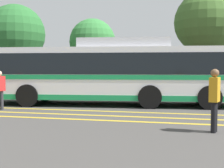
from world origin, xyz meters
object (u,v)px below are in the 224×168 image
at_px(tree_0, 16,34).
at_px(parked_car_1, 27,84).
at_px(pedestrian_1, 215,96).
at_px(tree_2, 205,22).
at_px(pedestrian_2, 0,88).
at_px(tree_1, 92,42).
at_px(parked_car_2, 106,83).
at_px(parked_car_3, 221,85).
at_px(transit_bus, 112,72).

bearing_deg(tree_0, parked_car_1, -50.59).
bearing_deg(pedestrian_1, tree_2, 13.52).
bearing_deg(pedestrian_1, pedestrian_2, 87.68).
bearing_deg(parked_car_1, tree_1, -21.26).
bearing_deg(tree_0, tree_2, 2.00).
relative_size(parked_car_2, parked_car_3, 1.00).
bearing_deg(pedestrian_1, tree_0, 61.57).
bearing_deg(parked_car_3, tree_0, 80.11).
relative_size(parked_car_2, tree_2, 0.70).
bearing_deg(parked_car_2, pedestrian_1, -150.72).
bearing_deg(tree_1, pedestrian_2, -90.31).
bearing_deg(parked_car_2, parked_car_1, 88.77).
relative_size(parked_car_1, parked_car_3, 0.85).
bearing_deg(tree_0, parked_car_3, -11.83).
height_order(parked_car_1, pedestrian_1, pedestrian_1).
bearing_deg(pedestrian_1, parked_car_2, 44.97).
xyz_separation_m(parked_car_3, tree_1, (-9.30, 5.50, 3.07)).
bearing_deg(tree_0, transit_bus, -39.01).
height_order(parked_car_2, pedestrian_1, pedestrian_1).
bearing_deg(parked_car_1, tree_0, 44.08).
relative_size(parked_car_1, parked_car_2, 0.85).
bearing_deg(parked_car_3, parked_car_1, 92.80).
height_order(tree_0, tree_1, tree_0).
relative_size(parked_car_1, tree_0, 0.62).
bearing_deg(parked_car_3, pedestrian_1, 175.07).
bearing_deg(transit_bus, pedestrian_1, -149.77).
relative_size(parked_car_2, pedestrian_2, 3.03).
height_order(parked_car_2, parked_car_3, parked_car_2).
height_order(transit_bus, parked_car_1, transit_bus).
bearing_deg(tree_2, transit_bus, -119.25).
distance_m(pedestrian_1, pedestrian_2, 8.59).
bearing_deg(pedestrian_2, parked_car_3, 159.05).
bearing_deg(parked_car_2, tree_1, 24.39).
relative_size(parked_car_1, pedestrian_2, 2.56).
bearing_deg(tree_0, pedestrian_2, -62.79).
bearing_deg(pedestrian_2, pedestrian_1, 102.91).
bearing_deg(parked_car_3, pedestrian_2, 130.13).
relative_size(pedestrian_1, tree_2, 0.24).
bearing_deg(pedestrian_1, tree_1, 43.19).
xyz_separation_m(pedestrian_1, tree_1, (-8.10, 15.52, 2.84)).
bearing_deg(parked_car_1, tree_2, -67.01).
relative_size(pedestrian_2, tree_2, 0.23).
distance_m(parked_car_1, tree_1, 7.04).
height_order(parked_car_3, tree_1, tree_1).
distance_m(parked_car_2, parked_car_3, 6.68).
height_order(pedestrian_1, tree_2, tree_2).
bearing_deg(parked_car_1, parked_car_3, -84.48).
distance_m(transit_bus, tree_1, 11.09).
height_order(pedestrian_2, tree_1, tree_1).
bearing_deg(tree_2, parked_car_1, -161.67).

